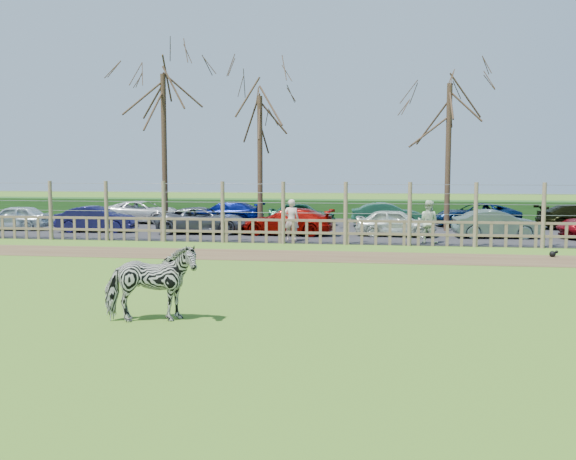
# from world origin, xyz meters

# --- Properties ---
(ground) EXTENTS (120.00, 120.00, 0.00)m
(ground) POSITION_xyz_m (0.00, 0.00, 0.00)
(ground) COLOR olive
(ground) RESTS_ON ground
(dirt_strip) EXTENTS (34.00, 2.80, 0.01)m
(dirt_strip) POSITION_xyz_m (0.00, 4.50, 0.01)
(dirt_strip) COLOR brown
(dirt_strip) RESTS_ON ground
(asphalt) EXTENTS (44.00, 13.00, 0.04)m
(asphalt) POSITION_xyz_m (0.00, 14.50, 0.02)
(asphalt) COLOR #232326
(asphalt) RESTS_ON ground
(hedge) EXTENTS (46.00, 2.00, 1.10)m
(hedge) POSITION_xyz_m (0.00, 21.50, 0.55)
(hedge) COLOR #1E4716
(hedge) RESTS_ON ground
(fence) EXTENTS (30.16, 0.16, 2.50)m
(fence) POSITION_xyz_m (0.00, 8.00, 0.80)
(fence) COLOR brown
(fence) RESTS_ON ground
(tree_left) EXTENTS (4.80, 4.80, 7.88)m
(tree_left) POSITION_xyz_m (-6.50, 12.50, 5.62)
(tree_left) COLOR #3D2B1E
(tree_left) RESTS_ON ground
(tree_mid) EXTENTS (4.80, 4.80, 6.83)m
(tree_mid) POSITION_xyz_m (-2.00, 13.50, 4.87)
(tree_mid) COLOR #3D2B1E
(tree_mid) RESTS_ON ground
(tree_right) EXTENTS (4.80, 4.80, 7.35)m
(tree_right) POSITION_xyz_m (7.00, 14.00, 5.24)
(tree_right) COLOR #3D2B1E
(tree_right) RESTS_ON ground
(zebra) EXTENTS (2.00, 1.32, 1.56)m
(zebra) POSITION_xyz_m (-0.60, -5.38, 0.78)
(zebra) COLOR gray
(zebra) RESTS_ON ground
(visitor_a) EXTENTS (0.65, 0.44, 1.72)m
(visitor_a) POSITION_xyz_m (0.23, 8.72, 0.90)
(visitor_a) COLOR beige
(visitor_a) RESTS_ON asphalt
(visitor_b) EXTENTS (1.01, 0.89, 1.72)m
(visitor_b) POSITION_xyz_m (5.75, 8.64, 0.90)
(visitor_b) COLOR beige
(visitor_b) RESTS_ON asphalt
(crow) EXTENTS (0.29, 0.22, 0.24)m
(crow) POSITION_xyz_m (9.75, 5.47, 0.12)
(crow) COLOR black
(crow) RESTS_ON ground
(car_0) EXTENTS (3.64, 1.75, 1.20)m
(car_0) POSITION_xyz_m (-13.72, 11.33, 0.64)
(car_0) COLOR #ACBDC5
(car_0) RESTS_ON asphalt
(car_1) EXTENTS (3.74, 1.60, 1.20)m
(car_1) POSITION_xyz_m (-9.35, 11.01, 0.64)
(car_1) COLOR #141341
(car_1) RESTS_ON asphalt
(car_2) EXTENTS (4.48, 2.37, 1.20)m
(car_2) POSITION_xyz_m (-4.21, 11.13, 0.64)
(car_2) COLOR #4F525B
(car_2) RESTS_ON asphalt
(car_3) EXTENTS (4.24, 1.95, 1.20)m
(car_3) POSITION_xyz_m (-0.27, 10.95, 0.64)
(car_3) COLOR #940A05
(car_3) RESTS_ON asphalt
(car_4) EXTENTS (3.65, 1.76, 1.20)m
(car_4) POSITION_xyz_m (4.54, 11.12, 0.64)
(car_4) COLOR silver
(car_4) RESTS_ON asphalt
(car_5) EXTENTS (3.74, 1.57, 1.20)m
(car_5) POSITION_xyz_m (8.82, 11.07, 0.64)
(car_5) COLOR #4D625B
(car_5) RESTS_ON asphalt
(car_8) EXTENTS (4.45, 2.28, 1.20)m
(car_8) POSITION_xyz_m (-8.98, 15.96, 0.64)
(car_8) COLOR silver
(car_8) RESTS_ON asphalt
(car_9) EXTENTS (4.21, 1.87, 1.20)m
(car_9) POSITION_xyz_m (-4.38, 15.90, 0.64)
(car_9) COLOR #030C50
(car_9) RESTS_ON asphalt
(car_10) EXTENTS (3.55, 1.49, 1.20)m
(car_10) POSITION_xyz_m (-0.23, 15.87, 0.64)
(car_10) COLOR #144B2E
(car_10) RESTS_ON asphalt
(car_11) EXTENTS (3.73, 1.55, 1.20)m
(car_11) POSITION_xyz_m (4.19, 15.89, 0.64)
(car_11) COLOR #1B4B35
(car_11) RESTS_ON asphalt
(car_12) EXTENTS (4.51, 2.45, 1.20)m
(car_12) POSITION_xyz_m (8.70, 16.37, 0.64)
(car_12) COLOR #071B3F
(car_12) RESTS_ON asphalt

